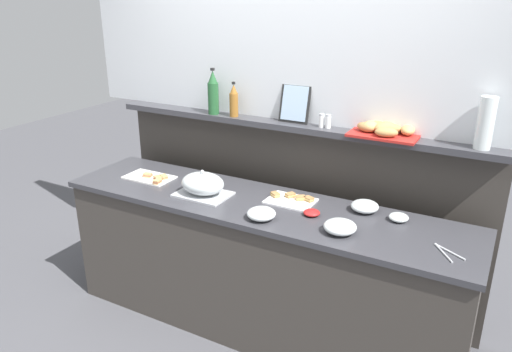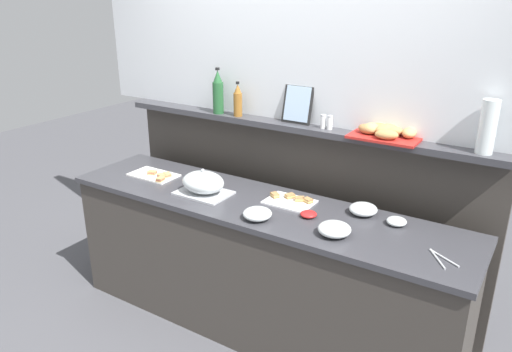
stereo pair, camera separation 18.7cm
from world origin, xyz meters
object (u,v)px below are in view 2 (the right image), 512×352
Objects in this scene: condiment_bowl_red at (309,214)px; framed_picture at (298,104)px; glass_bowl_extra at (397,222)px; serving_tongs at (440,258)px; pepper_shaker at (330,123)px; glass_bowl_small at (334,230)px; glass_bowl_medium at (257,214)px; salt_shaker at (323,122)px; sandwich_platter_side at (291,201)px; bread_basket at (384,132)px; wine_bottle_green at (218,93)px; serving_cloche at (203,183)px; sandwich_platter_rear at (155,175)px; condiment_bowl_teal at (202,174)px; vinegar_bottle_amber at (238,101)px; glass_bowl_large at (363,210)px; water_carafe at (488,127)px.

framed_picture is (-0.33, 0.46, 0.52)m from condiment_bowl_red.
condiment_bowl_red is 0.77m from framed_picture.
serving_tongs is at bearing -40.21° from glass_bowl_extra.
glass_bowl_small is at bearing -61.23° from pepper_shaker.
pepper_shaker is at bearing 75.97° from glass_bowl_medium.
sandwich_platter_side is at bearing -101.83° from salt_shaker.
bread_basket is (-0.19, 0.25, 0.43)m from glass_bowl_extra.
serving_tongs is 0.52× the size of wine_bottle_green.
salt_shaker is at bearing 38.57° from serving_cloche.
sandwich_platter_rear is 3.03× the size of glass_bowl_extra.
pepper_shaker reaches higher than condiment_bowl_teal.
sandwich_platter_side is 0.65m from glass_bowl_extra.
vinegar_bottle_amber reaches higher than salt_shaker.
condiment_bowl_red is 0.61m from pepper_shaker.
serving_cloche is 1.08× the size of wine_bottle_green.
glass_bowl_medium is at bearing -14.63° from serving_cloche.
sandwich_platter_rear is at bearing -126.62° from wine_bottle_green.
condiment_bowl_teal reaches higher than serving_tongs.
framed_picture is at bearing 169.31° from salt_shaker.
salt_shaker is at bearing 122.20° from glass_bowl_small.
glass_bowl_large is at bearing 84.10° from glass_bowl_small.
glass_bowl_medium is at bearing -129.61° from bread_basket.
vinegar_bottle_amber is (-1.51, 0.48, 0.51)m from serving_tongs.
glass_bowl_medium is 1.50× the size of glass_bowl_extra.
sandwich_platter_rear is 3.86× the size of salt_shaker.
sandwich_platter_rear reaches higher than condiment_bowl_red.
pepper_shaker is (0.10, 0.29, 0.44)m from sandwich_platter_side.
vinegar_bottle_amber reaches higher than condiment_bowl_red.
glass_bowl_medium is 0.75m from pepper_shaker.
salt_shaker is (-0.59, 0.25, 0.43)m from glass_bowl_extra.
glass_bowl_small reaches higher than sandwich_platter_rear.
wine_bottle_green is at bearing 53.38° from sandwich_platter_rear.
water_carafe reaches higher than framed_picture.
glass_bowl_large is 1.30m from wine_bottle_green.
sandwich_platter_side is 0.74m from condiment_bowl_teal.
pepper_shaker is (-0.08, 0.42, 0.44)m from condiment_bowl_red.
condiment_bowl_red is (-0.25, -0.20, -0.01)m from glass_bowl_large.
glass_bowl_large is at bearing -9.25° from wine_bottle_green.
sandwich_platter_side is 0.69m from bread_basket.
sandwich_platter_side is at bearing -25.25° from vinegar_bottle_amber.
glass_bowl_extra is at bearing 5.38° from sandwich_platter_rear.
glass_bowl_large is at bearing 0.58° from condiment_bowl_teal.
condiment_bowl_teal is 0.37× the size of framed_picture.
wine_bottle_green reaches higher than water_carafe.
glass_bowl_extra is at bearing -144.36° from water_carafe.
sandwich_platter_rear is 1.17× the size of water_carafe.
condiment_bowl_red is 0.59× the size of serving_tongs.
condiment_bowl_teal is at bearing -155.97° from framed_picture.
vinegar_bottle_amber is at bearing 169.08° from glass_bowl_large.
glass_bowl_large reaches higher than glass_bowl_extra.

